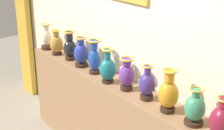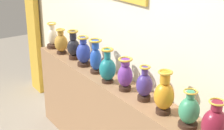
{
  "view_description": "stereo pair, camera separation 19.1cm",
  "coord_description": "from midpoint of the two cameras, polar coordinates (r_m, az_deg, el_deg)",
  "views": [
    {
      "loc": [
        2.51,
        -1.93,
        2.42
      ],
      "look_at": [
        0.0,
        0.0,
        1.21
      ],
      "focal_mm": 54.25,
      "sensor_mm": 36.0,
      "label": 1
    },
    {
      "loc": [
        2.62,
        -1.77,
        2.42
      ],
      "look_at": [
        0.0,
        0.0,
        1.21
      ],
      "focal_mm": 54.25,
      "sensor_mm": 36.0,
      "label": 2
    }
  ],
  "objects": [
    {
      "name": "back_wall",
      "position": [
        3.44,
        1.41,
        4.69
      ],
      "size": [
        5.48,
        0.14,
        2.9
      ],
      "color": "beige",
      "rests_on": "ground_plane"
    },
    {
      "name": "vase_indigo",
      "position": [
        3.01,
        4.13,
        -3.31
      ],
      "size": [
        0.15,
        0.15,
        0.33
      ],
      "color": "#382319",
      "rests_on": "display_shelf"
    },
    {
      "name": "vase_teal",
      "position": [
        3.35,
        -2.36,
        -0.58
      ],
      "size": [
        0.17,
        0.17,
        0.36
      ],
      "color": "#382319",
      "rests_on": "display_shelf"
    },
    {
      "name": "vase_jade",
      "position": [
        2.68,
        11.78,
        -7.26
      ],
      "size": [
        0.16,
        0.16,
        0.3
      ],
      "color": "#382319",
      "rests_on": "display_shelf"
    },
    {
      "name": "vase_sapphire",
      "position": [
        3.58,
        -4.52,
        1.2
      ],
      "size": [
        0.14,
        0.14,
        0.37
      ],
      "color": "#382319",
      "rests_on": "display_shelf"
    },
    {
      "name": "vase_burgundy",
      "position": [
        2.5,
        15.99,
        -9.24
      ],
      "size": [
        0.18,
        0.18,
        0.34
      ],
      "color": "#382319",
      "rests_on": "display_shelf"
    },
    {
      "name": "display_shelf",
      "position": [
        3.69,
        -1.51,
        -10.1
      ],
      "size": [
        2.87,
        0.34,
        1.04
      ],
      "primitive_type": "cube",
      "color": "#99704C",
      "rests_on": "ground_plane"
    },
    {
      "name": "vase_onyx",
      "position": [
        4.02,
        -8.47,
        3.0
      ],
      "size": [
        0.15,
        0.15,
        0.35
      ],
      "color": "#382319",
      "rests_on": "display_shelf"
    },
    {
      "name": "vase_violet",
      "position": [
        3.19,
        0.75,
        -1.66
      ],
      "size": [
        0.14,
        0.14,
        0.32
      ],
      "color": "#382319",
      "rests_on": "display_shelf"
    },
    {
      "name": "curtain_gold",
      "position": [
        5.48,
        -15.57,
        6.37
      ],
      "size": [
        0.35,
        0.08,
        2.23
      ],
      "primitive_type": "cube",
      "color": "gold",
      "rests_on": "ground_plane"
    },
    {
      "name": "vase_amber",
      "position": [
        2.81,
        7.58,
        -4.79
      ],
      "size": [
        0.17,
        0.17,
        0.38
      ],
      "color": "#382319",
      "rests_on": "display_shelf"
    },
    {
      "name": "vase_ochre",
      "position": [
        4.23,
        -10.62,
        3.54
      ],
      "size": [
        0.16,
        0.16,
        0.31
      ],
      "color": "#382319",
      "rests_on": "display_shelf"
    },
    {
      "name": "vase_ivory",
      "position": [
        4.48,
        -12.14,
        4.42
      ],
      "size": [
        0.16,
        0.16,
        0.34
      ],
      "color": "#382319",
      "rests_on": "display_shelf"
    },
    {
      "name": "vase_cobalt",
      "position": [
        3.8,
        -6.67,
        1.97
      ],
      "size": [
        0.16,
        0.16,
        0.34
      ],
      "color": "#382319",
      "rests_on": "display_shelf"
    }
  ]
}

